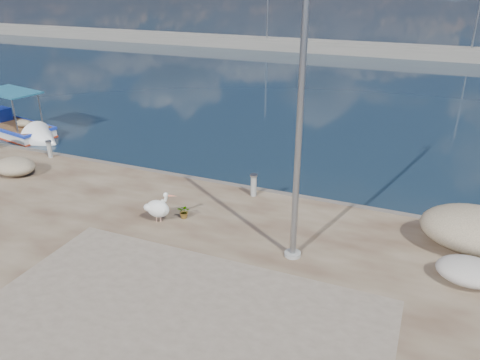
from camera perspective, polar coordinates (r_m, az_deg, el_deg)
name	(u,v)px	position (r m, az deg, el deg)	size (l,w,h in m)	color
ground	(185,277)	(12.88, -6.67, -11.67)	(1400.00, 1400.00, 0.00)	#162635
quay_patch	(156,349)	(10.19, -10.19, -19.61)	(9.00, 7.00, 0.01)	gray
breakwater	(381,50)	(49.81, 16.85, 14.95)	(120.00, 2.20, 7.50)	gray
boat_left	(17,131)	(26.21, -25.51, 5.43)	(5.68, 2.81, 2.62)	white
pelican	(158,208)	(14.36, -9.93, -3.40)	(1.02, 0.73, 0.98)	tan
lamp_post	(299,139)	(11.40, 7.20, 4.98)	(0.44, 0.96, 7.00)	gray
bollard_near	(254,184)	(15.82, 1.67, -0.52)	(0.26, 0.26, 0.79)	gray
bollard_far	(49,148)	(20.74, -22.23, 3.59)	(0.24, 0.24, 0.72)	gray
potted_plant	(184,212)	(14.57, -6.79, -3.85)	(0.39, 0.34, 0.44)	#33722D
net_pile_d	(470,271)	(12.90, 26.19, -9.97)	(1.57, 1.18, 0.59)	#B7B0A9
net_pile_b	(15,166)	(19.52, -25.74, 1.50)	(1.61, 1.25, 0.63)	#C0AD8E
net_pile_c	(477,230)	(14.28, 26.96, -5.45)	(2.98, 2.13, 1.17)	#C0AD8E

